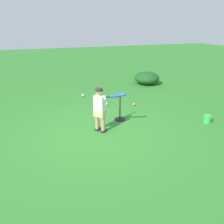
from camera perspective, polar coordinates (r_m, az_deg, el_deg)
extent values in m
plane|color=#2D7528|center=(5.26, -4.08, -5.42)|extent=(40.00, 40.00, 0.00)
cube|color=#232328|center=(5.41, -3.62, -4.35)|extent=(0.16, 0.17, 0.05)
cylinder|color=tan|center=(5.31, -3.80, -2.64)|extent=(0.09, 0.09, 0.34)
cube|color=#232328|center=(5.31, -2.16, -4.80)|extent=(0.16, 0.17, 0.05)
cylinder|color=tan|center=(5.22, -2.31, -3.07)|extent=(0.09, 0.09, 0.34)
cube|color=#C6B284|center=(5.17, -3.12, -0.33)|extent=(0.31, 0.28, 0.16)
cube|color=white|center=(5.08, -3.18, 2.29)|extent=(0.29, 0.27, 0.34)
sphere|color=tan|center=(4.99, -3.24, 5.38)|extent=(0.17, 0.17, 0.17)
ellipsoid|color=black|center=(4.98, -3.32, 5.68)|extent=(0.24, 0.24, 0.11)
sphere|color=blue|center=(5.16, -2.26, 3.66)|extent=(0.04, 0.04, 0.04)
cylinder|color=black|center=(5.15, -1.25, 3.81)|extent=(0.07, 0.14, 0.05)
cylinder|color=blue|center=(5.15, 1.40, 4.19)|extent=(0.18, 0.35, 0.11)
sphere|color=blue|center=(5.15, 3.28, 4.45)|extent=(0.07, 0.07, 0.07)
cylinder|color=white|center=(5.14, -2.81, 3.76)|extent=(0.11, 0.31, 0.14)
cylinder|color=white|center=(5.11, -2.19, 3.63)|extent=(0.31, 0.12, 0.14)
sphere|color=pink|center=(7.02, 5.60, 1.96)|extent=(0.08, 0.08, 0.08)
sphere|color=white|center=(7.92, -7.44, 4.25)|extent=(0.09, 0.09, 0.09)
sphere|color=white|center=(7.03, -1.41, 2.10)|extent=(0.08, 0.08, 0.08)
cylinder|color=black|center=(5.96, 2.01, -1.83)|extent=(0.28, 0.28, 0.03)
cylinder|color=black|center=(5.86, 2.05, 0.77)|extent=(0.03, 0.03, 0.55)
cone|color=black|center=(5.76, 2.09, 3.51)|extent=(0.07, 0.07, 0.04)
cylinder|color=green|center=(6.28, 23.10, -1.67)|extent=(0.20, 0.20, 0.18)
torus|color=green|center=(6.25, 23.22, -0.91)|extent=(0.22, 0.22, 0.02)
ellipsoid|color=#194C1E|center=(9.60, 8.85, 8.55)|extent=(1.05, 1.03, 0.51)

